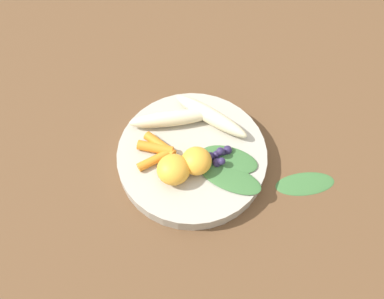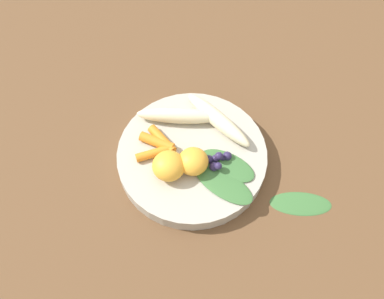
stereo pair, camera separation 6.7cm
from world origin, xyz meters
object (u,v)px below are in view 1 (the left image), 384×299
Objects in this scene: banana_peeled_left at (171,118)px; orange_segment_near at (196,161)px; kale_leaf_stray at (305,183)px; bowl at (192,157)px; banana_peeled_right at (211,116)px.

orange_segment_near is (-0.01, -0.09, 0.00)m from banana_peeled_left.
orange_segment_near reaches higher than kale_leaf_stray.
bowl is at bearing 158.90° from kale_leaf_stray.
bowl is 0.19m from kale_leaf_stray.
orange_segment_near reaches higher than banana_peeled_right.
bowl is 2.49× the size of kale_leaf_stray.
kale_leaf_stray is (0.13, -0.14, -0.01)m from bowl.
bowl is 0.04m from orange_segment_near.
banana_peeled_left is at bearing 39.91° from banana_peeled_right.
banana_peeled_left is 0.07m from banana_peeled_right.
banana_peeled_left is at bearing 85.39° from bowl.
banana_peeled_left is 0.25m from kale_leaf_stray.
banana_peeled_right is at bearing 28.36° from bowl.
banana_peeled_right is 0.09m from orange_segment_near.
kale_leaf_stray is (0.14, -0.12, -0.04)m from orange_segment_near.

